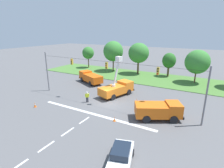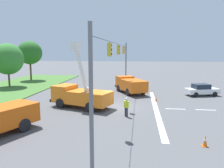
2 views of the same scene
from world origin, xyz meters
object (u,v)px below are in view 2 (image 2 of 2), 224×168
Objects in this scene: utility_truck_support_far at (130,84)px; road_worker at (126,106)px; tree_east_end at (30,53)px; utility_truck_bucket_lift at (80,95)px; traffic_cone_foreground_right at (156,99)px; traffic_cone_mid_right at (205,141)px; sedan_white at (202,90)px; traffic_cone_mid_left at (204,90)px; tree_far_east at (8,59)px; traffic_cone_foreground_left at (100,97)px.

road_worker is at bearing -179.55° from utility_truck_support_far.
tree_east_end is 25.07m from utility_truck_bucket_lift.
traffic_cone_mid_right is (-12.27, -2.11, 0.07)m from traffic_cone_foreground_right.
tree_east_end is 32.32m from sedan_white.
sedan_white reaches higher than traffic_cone_foreground_right.
utility_truck_bucket_lift is 11.00× the size of traffic_cone_mid_left.
utility_truck_bucket_lift is at bearing 118.83° from sedan_white.
tree_far_east is at bearing 72.82° from traffic_cone_foreground_right.
tree_east_end is 23.21m from traffic_cone_foreground_left.
utility_truck_support_far reaches higher than traffic_cone_mid_left.
tree_east_end is 28.68m from traffic_cone_foreground_right.
traffic_cone_mid_left is at bearing -91.15° from tree_far_east.
tree_far_east is at bearing 55.44° from road_worker.
traffic_cone_mid_right reaches higher than traffic_cone_foreground_left.
tree_east_end reaches higher than utility_truck_bucket_lift.
traffic_cone_mid_right is (-12.47, -8.97, 0.03)m from traffic_cone_foreground_left.
traffic_cone_mid_right is (-19.43, -25.27, -4.24)m from tree_far_east.
traffic_cone_mid_right is at bearing -137.00° from road_worker.
utility_truck_support_far is (-10.79, -20.37, -4.29)m from tree_east_end.
utility_truck_bucket_lift is at bearing 123.97° from traffic_cone_mid_left.
utility_truck_support_far reaches higher than road_worker.
traffic_cone_foreground_left is (6.81, 3.69, -0.67)m from road_worker.
tree_far_east is at bearing 52.44° from traffic_cone_mid_right.
tree_far_east is 9.74× the size of traffic_cone_mid_right.
tree_east_end is 1.24× the size of utility_truck_support_far.
tree_east_end is 1.70× the size of sedan_white.
utility_truck_support_far is 9.54m from sedan_white.
road_worker reaches higher than traffic_cone_mid_right.
traffic_cone_mid_right is (-16.29, 4.15, -0.43)m from sedan_white.
traffic_cone_foreground_left is 15.58m from traffic_cone_mid_left.
utility_truck_support_far is 10.84m from traffic_cone_mid_left.
traffic_cone_mid_left is at bearing -65.93° from traffic_cone_foreground_left.
road_worker is at bearing -124.56° from tree_far_east.
utility_truck_support_far is 1.36× the size of sedan_white.
tree_east_end is 12.81× the size of traffic_cone_foreground_right.
utility_truck_bucket_lift is at bearing 61.87° from road_worker.
traffic_cone_mid_right is at bearing -129.02° from utility_truck_bucket_lift.
tree_east_end is 30.37m from road_worker.
traffic_cone_foreground_right is (3.93, -8.19, -1.07)m from utility_truck_bucket_lift.
road_worker is 2.63× the size of traffic_cone_foreground_left.
utility_truck_support_far is at bearing -97.36° from tree_far_east.
road_worker is at bearing 141.33° from traffic_cone_mid_left.
traffic_cone_mid_right is (-18.82, 5.26, 0.06)m from traffic_cone_mid_left.
traffic_cone_foreground_left is at bearing -132.15° from tree_east_end.
traffic_cone_foreground_left reaches higher than traffic_cone_mid_left.
sedan_white reaches higher than traffic_cone_foreground_left.
traffic_cone_foreground_right is at bearing -144.63° from utility_truck_support_far.
traffic_cone_foreground_left is (-4.39, 3.60, -0.91)m from utility_truck_support_far.
sedan_white is 14.21m from road_worker.
sedan_white is 13.67m from traffic_cone_foreground_left.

